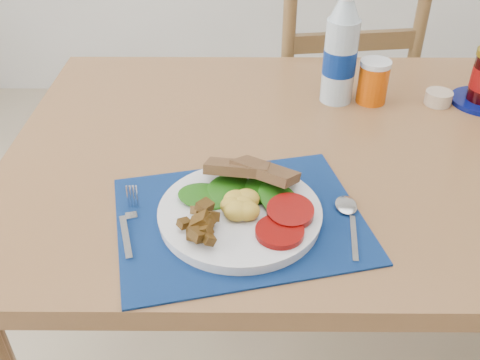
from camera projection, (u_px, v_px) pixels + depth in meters
The scene contains 9 objects.
table at pixel (346, 176), 1.15m from camera, with size 1.40×0.90×0.75m.
chair_far at pixel (337, 74), 1.73m from camera, with size 0.50×0.48×1.20m.
placemat at pixel (240, 219), 0.90m from camera, with size 0.41×0.32×0.00m, color black.
breakfast_plate at pixel (237, 211), 0.89m from camera, with size 0.27×0.27×0.07m.
fork at pixel (129, 223), 0.89m from camera, with size 0.04×0.15×0.00m.
spoon at pixel (349, 216), 0.90m from camera, with size 0.04×0.16×0.00m.
water_bottle at pixel (340, 54), 1.20m from camera, with size 0.08×0.08×0.26m.
juice_glass at pixel (373, 83), 1.23m from camera, with size 0.07×0.07×0.10m, color #D44E05.
ramekin at pixel (438, 98), 1.24m from camera, with size 0.06×0.06×0.03m, color #C0A88D.
Camera 1 is at (-0.22, -0.74, 1.33)m, focal length 40.00 mm.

